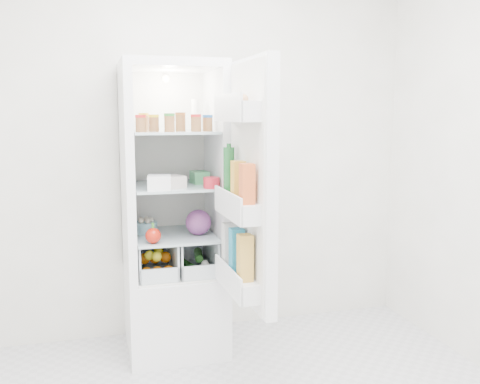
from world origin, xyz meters
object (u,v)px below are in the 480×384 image
object	(u,v)px
mushroom_bowl	(146,227)
fridge_door	(248,190)
refrigerator	(173,245)
red_cabbage	(198,222)

from	to	relation	value
mushroom_bowl	fridge_door	xyz separation A→B (m)	(0.47, -0.67, 0.31)
refrigerator	red_cabbage	size ratio (longest dim) A/B	11.47
red_cabbage	refrigerator	bearing A→B (deg)	140.82
red_cabbage	mushroom_bowl	bearing A→B (deg)	154.17
mushroom_bowl	fridge_door	distance (m)	0.88
red_cabbage	mushroom_bowl	xyz separation A→B (m)	(-0.31, 0.15, -0.04)
mushroom_bowl	red_cabbage	bearing A→B (deg)	-25.83
mushroom_bowl	fridge_door	size ratio (longest dim) A/B	0.11
red_cabbage	mushroom_bowl	distance (m)	0.35
refrigerator	mushroom_bowl	bearing A→B (deg)	168.86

